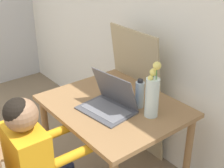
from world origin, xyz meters
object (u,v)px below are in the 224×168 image
Objects in this scene: person_seated at (37,158)px; flower_vase at (152,94)px; water_bottle at (140,94)px; laptop at (110,101)px.

flower_vase is at bearing -102.29° from person_seated.
water_bottle is (-0.13, 0.02, -0.06)m from flower_vase.
person_seated is 0.58m from laptop.
laptop is (-0.05, 0.56, 0.15)m from person_seated.
laptop is 0.20m from water_bottle.
person_seated is at bearing -92.06° from laptop.
flower_vase reaches higher than person_seated.
water_bottle is at bearing -92.36° from person_seated.
laptop is at bearing -119.44° from water_bottle.
flower_vase is at bearing -7.04° from water_bottle.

